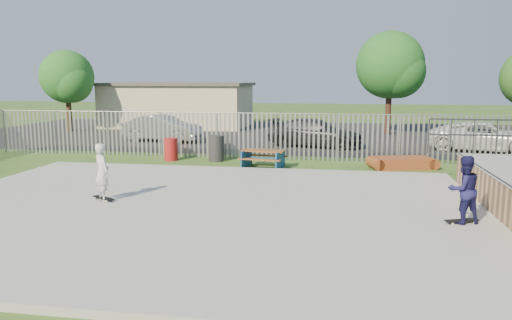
% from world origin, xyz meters
% --- Properties ---
extents(ground, '(120.00, 120.00, 0.00)m').
position_xyz_m(ground, '(0.00, 0.00, 0.00)').
color(ground, '#32521C').
rests_on(ground, ground).
extents(concrete_slab, '(15.00, 12.00, 0.15)m').
position_xyz_m(concrete_slab, '(0.00, 0.00, 0.07)').
color(concrete_slab, '#A0A09B').
rests_on(concrete_slab, ground).
extents(fence, '(26.04, 16.02, 2.00)m').
position_xyz_m(fence, '(1.00, 4.59, 1.00)').
color(fence, gray).
rests_on(fence, ground).
extents(picnic_table, '(1.84, 1.59, 0.71)m').
position_xyz_m(picnic_table, '(0.78, 6.88, 0.36)').
color(picnic_table, brown).
rests_on(picnic_table, ground).
extents(funbox, '(2.38, 1.60, 0.43)m').
position_xyz_m(funbox, '(6.16, 7.61, 0.22)').
color(funbox, brown).
rests_on(funbox, ground).
extents(trash_bin_red, '(0.58, 0.58, 0.96)m').
position_xyz_m(trash_bin_red, '(-3.41, 7.99, 0.48)').
color(trash_bin_red, maroon).
rests_on(trash_bin_red, ground).
extents(trash_bin_grey, '(0.66, 0.66, 1.09)m').
position_xyz_m(trash_bin_grey, '(-1.44, 8.12, 0.55)').
color(trash_bin_grey, '#28282A').
rests_on(trash_bin_grey, ground).
extents(parking_lot, '(40.00, 18.00, 0.02)m').
position_xyz_m(parking_lot, '(0.00, 19.00, 0.01)').
color(parking_lot, black).
rests_on(parking_lot, ground).
extents(car_silver, '(4.64, 2.23, 1.47)m').
position_xyz_m(car_silver, '(-5.99, 14.11, 0.75)').
color(car_silver, '#A3A3A7').
rests_on(car_silver, parking_lot).
extents(car_dark, '(5.21, 3.01, 1.42)m').
position_xyz_m(car_dark, '(2.50, 13.34, 0.73)').
color(car_dark, black).
rests_on(car_dark, parking_lot).
extents(car_white, '(5.56, 3.77, 1.42)m').
position_xyz_m(car_white, '(10.65, 13.00, 0.73)').
color(car_white, white).
rests_on(car_white, parking_lot).
extents(building, '(10.40, 6.40, 3.20)m').
position_xyz_m(building, '(-8.00, 23.00, 1.61)').
color(building, beige).
rests_on(building, ground).
extents(tree_left, '(3.47, 3.47, 5.35)m').
position_xyz_m(tree_left, '(-14.06, 18.37, 3.60)').
color(tree_left, '#422E1A').
rests_on(tree_left, ground).
extents(tree_mid, '(4.14, 4.14, 6.39)m').
position_xyz_m(tree_mid, '(6.67, 19.84, 4.30)').
color(tree_mid, '#41231A').
rests_on(tree_mid, ground).
extents(skateboard_a, '(0.82, 0.48, 0.08)m').
position_xyz_m(skateboard_a, '(6.57, -0.45, 0.19)').
color(skateboard_a, black).
rests_on(skateboard_a, concrete_slab).
extents(skateboard_b, '(0.79, 0.58, 0.08)m').
position_xyz_m(skateboard_b, '(-2.68, 0.26, 0.19)').
color(skateboard_b, black).
rests_on(skateboard_b, concrete_slab).
extents(skater_navy, '(0.94, 0.84, 1.58)m').
position_xyz_m(skater_navy, '(6.57, -0.45, 0.94)').
color(skater_navy, '#161644').
rests_on(skater_navy, concrete_slab).
extents(skater_white, '(0.69, 0.66, 1.58)m').
position_xyz_m(skater_white, '(-2.68, 0.26, 0.94)').
color(skater_white, silver).
rests_on(skater_white, concrete_slab).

